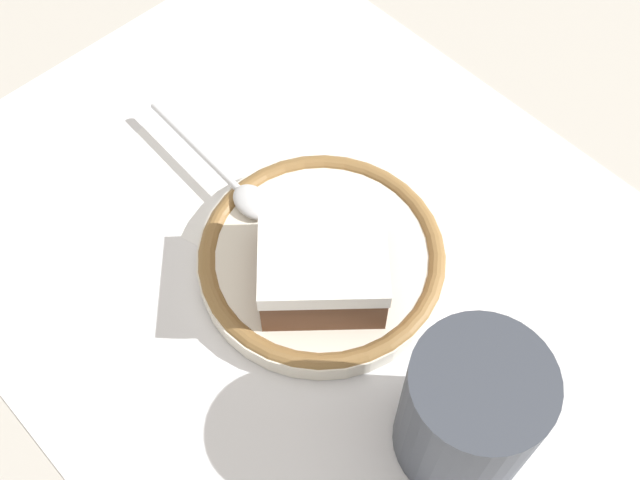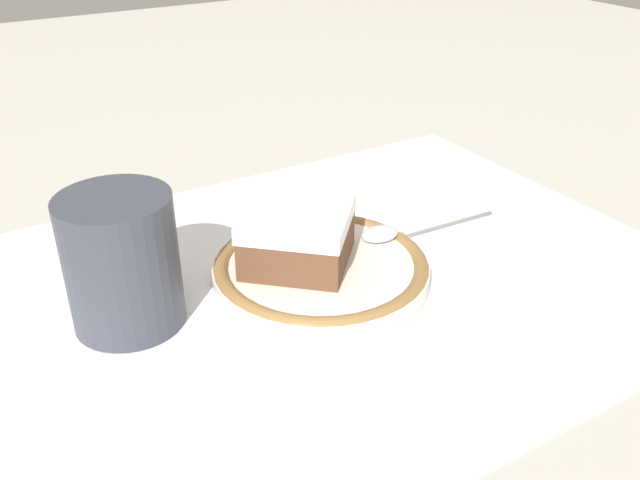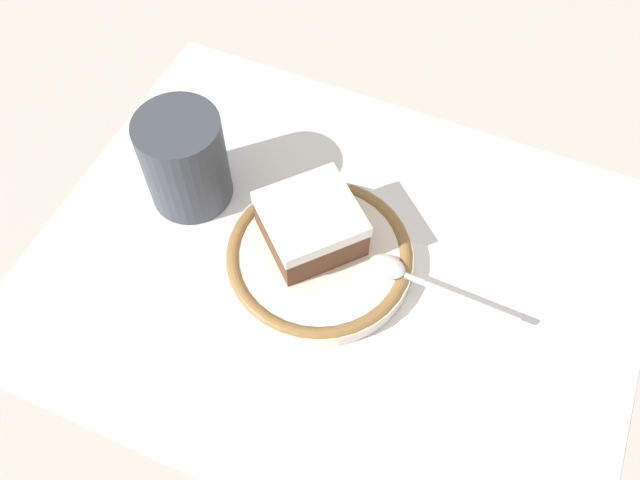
# 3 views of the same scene
# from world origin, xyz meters

# --- Properties ---
(ground_plane) EXTENTS (2.40, 2.40, 0.00)m
(ground_plane) POSITION_xyz_m (0.00, 0.00, 0.00)
(ground_plane) COLOR #B7B2A8
(placemat) EXTENTS (0.55, 0.43, 0.00)m
(placemat) POSITION_xyz_m (0.00, 0.00, 0.00)
(placemat) COLOR white
(placemat) RESTS_ON ground_plane
(plate) EXTENTS (0.17, 0.17, 0.02)m
(plate) POSITION_xyz_m (0.02, -0.00, 0.01)
(plate) COLOR silver
(plate) RESTS_ON placemat
(cake_slice) EXTENTS (0.11, 0.11, 0.04)m
(cake_slice) POSITION_xyz_m (0.03, -0.01, 0.04)
(cake_slice) COLOR brown
(cake_slice) RESTS_ON plate
(spoon) EXTENTS (0.14, 0.03, 0.01)m
(spoon) POSITION_xyz_m (-0.07, -0.01, 0.02)
(spoon) COLOR silver
(spoon) RESTS_ON plate
(cup) EXTENTS (0.08, 0.08, 0.10)m
(cup) POSITION_xyz_m (0.16, -0.02, 0.04)
(cup) COLOR #383D47
(cup) RESTS_ON placemat
(napkin) EXTENTS (0.14, 0.16, 0.00)m
(napkin) POSITION_xyz_m (-0.12, -0.00, 0.00)
(napkin) COLOR white
(napkin) RESTS_ON placemat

